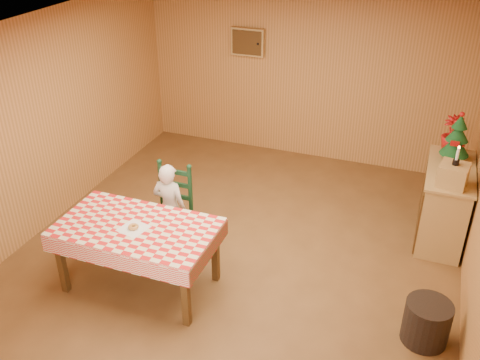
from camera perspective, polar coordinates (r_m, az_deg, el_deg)
name	(u,v)px	position (r m, az deg, el deg)	size (l,w,h in m)	color
ground	(234,258)	(6.33, -0.64, -8.37)	(6.00, 6.00, 0.00)	brown
cabin_walls	(250,96)	(5.89, 1.13, 8.96)	(5.10, 6.05, 2.65)	#B87F42
dining_table	(137,233)	(5.66, -10.95, -5.53)	(1.66, 0.96, 0.77)	#492F13
ladder_chair	(172,210)	(6.32, -7.22, -3.16)	(0.44, 0.40, 1.08)	black
seated_child	(170,208)	(6.25, -7.49, -2.96)	(0.41, 0.27, 1.12)	silver
napkin	(134,228)	(5.57, -11.29, -5.08)	(0.26, 0.26, 0.00)	white
donut	(133,227)	(5.56, -11.31, -4.91)	(0.11, 0.11, 0.04)	#C79147
shelf_unit	(444,203)	(6.93, 20.90, -2.28)	(0.54, 1.24, 0.93)	tan
crate	(453,175)	(6.30, 21.78, 0.52)	(0.30, 0.30, 0.25)	tan
christmas_tree	(457,139)	(6.83, 22.13, 4.10)	(0.34, 0.34, 0.62)	#492F13
flower_arrangement	(452,133)	(7.13, 21.68, 4.66)	(0.25, 0.25, 0.44)	maroon
candle_set	(456,159)	(6.22, 22.09, 2.05)	(0.07, 0.07, 0.22)	black
storage_bin	(426,322)	(5.51, 19.27, -14.13)	(0.44, 0.44, 0.44)	black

